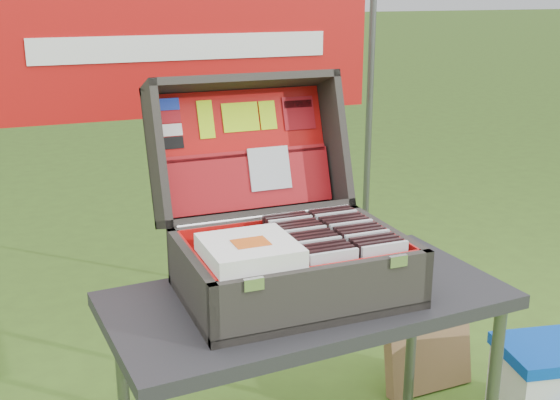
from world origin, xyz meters
name	(u,v)px	position (x,y,z in m)	size (l,w,h in m)	color
table_top	(308,300)	(0.04, -0.03, 0.68)	(1.12, 0.56, 0.04)	#27272A
table_leg_br	(411,344)	(0.54, 0.19, 0.33)	(0.04, 0.04, 0.66)	#59595B
suitcase	(286,195)	(0.01, 0.04, 0.98)	(0.61, 0.60, 0.55)	#413D39
suitcase_base_bottom	(294,291)	(0.01, -0.02, 0.71)	(0.61, 0.44, 0.02)	#413D39
suitcase_base_wall_front	(326,297)	(0.01, -0.23, 0.78)	(0.61, 0.02, 0.16)	#413D39
suitcase_base_wall_back	(268,243)	(0.01, 0.18, 0.78)	(0.61, 0.02, 0.16)	#413D39
suitcase_base_wall_left	(191,284)	(-0.29, -0.02, 0.78)	(0.02, 0.44, 0.16)	#413D39
suitcase_base_wall_right	(387,253)	(0.30, -0.02, 0.78)	(0.02, 0.44, 0.16)	#413D39
suitcase_liner_floor	(294,286)	(0.01, -0.02, 0.73)	(0.57, 0.39, 0.01)	red
suitcase_latch_left	(254,284)	(-0.19, -0.24, 0.85)	(0.05, 0.01, 0.03)	silver
suitcase_latch_right	(398,261)	(0.20, -0.24, 0.85)	(0.05, 0.01, 0.03)	silver
suitcase_hinge	(266,217)	(0.01, 0.19, 0.86)	(0.02, 0.02, 0.55)	silver
suitcase_lid_back	(242,150)	(0.01, 0.41, 1.02)	(0.61, 0.44, 0.02)	#413D39
suitcase_lid_rim_far	(241,82)	(0.01, 0.41, 1.24)	(0.61, 0.02, 0.16)	#413D39
suitcase_lid_rim_near	(257,213)	(0.01, 0.28, 0.85)	(0.61, 0.02, 0.16)	#413D39
suitcase_lid_rim_left	(156,156)	(-0.29, 0.34, 1.05)	(0.02, 0.44, 0.16)	#413D39
suitcase_lid_rim_right	(334,141)	(0.30, 0.34, 1.05)	(0.02, 0.44, 0.16)	#413D39
suitcase_lid_liner	(244,150)	(0.01, 0.39, 1.03)	(0.56, 0.39, 0.01)	red
suitcase_liner_wall_front	(324,290)	(0.01, -0.22, 0.79)	(0.57, 0.01, 0.14)	red
suitcase_liner_wall_back	(269,241)	(0.01, 0.17, 0.79)	(0.57, 0.01, 0.14)	red
suitcase_liner_wall_left	(196,278)	(-0.27, -0.02, 0.79)	(0.01, 0.39, 0.14)	red
suitcase_liner_wall_right	(382,250)	(0.29, -0.02, 0.79)	(0.01, 0.39, 0.14)	red
suitcase_lid_pocket	(249,181)	(0.01, 0.34, 0.94)	(0.55, 0.18, 0.03)	maroon
suitcase_pocket_edge	(247,154)	(0.01, 0.37, 1.02)	(0.54, 0.02, 0.02)	maroon
suitcase_pocket_cd	(269,168)	(0.07, 0.34, 0.97)	(0.14, 0.14, 0.01)	silver
lid_sticker_cc_a	(170,104)	(-0.22, 0.44, 1.18)	(0.06, 0.04, 0.00)	#1933B2
lid_sticker_cc_b	(171,117)	(-0.22, 0.43, 1.14)	(0.06, 0.04, 0.00)	#A11018
lid_sticker_cc_c	(173,130)	(-0.22, 0.41, 1.11)	(0.06, 0.04, 0.00)	white
lid_sticker_cc_d	(174,143)	(-0.22, 0.40, 1.07)	(0.06, 0.04, 0.00)	black
lid_card_neon_tall	(206,119)	(-0.11, 0.42, 1.13)	(0.05, 0.12, 0.00)	#B8F110
lid_card_neon_main	(241,117)	(0.01, 0.42, 1.13)	(0.12, 0.09, 0.00)	#B8F110
lid_card_neon_small	(268,115)	(0.10, 0.42, 1.13)	(0.05, 0.09, 0.00)	#B8F110
lid_sticker_band	(299,113)	(0.21, 0.42, 1.13)	(0.11, 0.11, 0.00)	#A11018
lid_sticker_band_bar	(298,104)	(0.21, 0.43, 1.16)	(0.10, 0.02, 0.00)	black
cd_left_0	(334,280)	(0.04, -0.19, 0.81)	(0.14, 0.01, 0.16)	silver
cd_left_1	(330,276)	(0.04, -0.17, 0.81)	(0.14, 0.01, 0.16)	black
cd_left_2	(326,273)	(0.04, -0.15, 0.81)	(0.14, 0.01, 0.16)	black
cd_left_3	(322,270)	(0.04, -0.12, 0.81)	(0.14, 0.01, 0.16)	black
cd_left_4	(318,266)	(0.04, -0.10, 0.81)	(0.14, 0.01, 0.16)	silver
cd_left_5	(314,263)	(0.04, -0.07, 0.81)	(0.14, 0.01, 0.16)	black
cd_left_6	(311,260)	(0.04, -0.05, 0.81)	(0.14, 0.01, 0.16)	black
cd_left_7	(307,257)	(0.04, -0.03, 0.81)	(0.14, 0.01, 0.16)	black
cd_left_8	(304,254)	(0.04, 0.00, 0.81)	(0.14, 0.01, 0.16)	silver
cd_left_9	(300,251)	(0.04, 0.02, 0.81)	(0.14, 0.01, 0.16)	black
cd_left_10	(297,249)	(0.04, 0.05, 0.81)	(0.14, 0.01, 0.16)	black
cd_left_11	(294,246)	(0.04, 0.07, 0.81)	(0.14, 0.01, 0.16)	black
cd_left_12	(290,243)	(0.04, 0.09, 0.81)	(0.14, 0.01, 0.16)	silver
cd_left_13	(287,241)	(0.04, 0.12, 0.81)	(0.14, 0.01, 0.16)	black
cd_left_14	(284,238)	(0.04, 0.14, 0.81)	(0.14, 0.01, 0.16)	black
cd_right_0	(384,271)	(0.19, -0.19, 0.81)	(0.14, 0.01, 0.16)	silver
cd_right_1	(379,268)	(0.19, -0.17, 0.81)	(0.14, 0.01, 0.16)	black
cd_right_2	(375,265)	(0.19, -0.15, 0.81)	(0.14, 0.01, 0.16)	black
cd_right_3	(371,262)	(0.19, -0.12, 0.81)	(0.14, 0.01, 0.16)	black
cd_right_4	(366,259)	(0.19, -0.10, 0.81)	(0.14, 0.01, 0.16)	silver
cd_right_5	(362,256)	(0.19, -0.07, 0.81)	(0.14, 0.01, 0.16)	black
cd_right_6	(358,253)	(0.19, -0.05, 0.81)	(0.14, 0.01, 0.16)	black
cd_right_7	(354,250)	(0.19, -0.03, 0.81)	(0.14, 0.01, 0.16)	black
cd_right_8	(350,247)	(0.19, 0.00, 0.81)	(0.14, 0.01, 0.16)	silver
cd_right_9	(347,245)	(0.19, 0.02, 0.81)	(0.14, 0.01, 0.16)	black
cd_right_10	(343,242)	(0.19, 0.05, 0.81)	(0.14, 0.01, 0.16)	black
cd_right_11	(339,239)	(0.19, 0.07, 0.81)	(0.14, 0.01, 0.16)	black
cd_right_12	(336,237)	(0.19, 0.09, 0.81)	(0.14, 0.01, 0.16)	silver
cd_right_13	(332,234)	(0.19, 0.12, 0.81)	(0.14, 0.01, 0.16)	black
cd_right_14	(329,232)	(0.19, 0.14, 0.81)	(0.14, 0.01, 0.16)	black
songbook_0	(250,257)	(-0.15, -0.11, 0.87)	(0.23, 0.23, 0.01)	white
songbook_1	(250,255)	(-0.15, -0.11, 0.87)	(0.23, 0.23, 0.01)	white
songbook_2	(250,254)	(-0.15, -0.11, 0.88)	(0.23, 0.23, 0.01)	white
songbook_3	(250,252)	(-0.15, -0.11, 0.88)	(0.23, 0.23, 0.01)	white
songbook_4	(250,250)	(-0.15, -0.11, 0.89)	(0.23, 0.23, 0.01)	white
songbook_5	(250,248)	(-0.15, -0.11, 0.89)	(0.23, 0.23, 0.01)	white
songbook_6	(249,246)	(-0.15, -0.11, 0.90)	(0.23, 0.23, 0.01)	white
songbook_7	(249,244)	(-0.15, -0.11, 0.90)	(0.23, 0.23, 0.01)	white
songbook_8	(249,243)	(-0.15, -0.11, 0.91)	(0.23, 0.23, 0.01)	white
songbook_graphic	(251,242)	(-0.15, -0.12, 0.91)	(0.09, 0.07, 0.00)	#D85919
cooler	(550,386)	(1.02, 0.00, 0.16)	(0.37, 0.28, 0.32)	white
cooler_body	(549,391)	(1.02, 0.00, 0.14)	(0.35, 0.26, 0.28)	white
cooler_lid	(554,351)	(1.02, 0.00, 0.30)	(0.37, 0.28, 0.04)	#0543BB
cardboard_box	(428,343)	(0.75, 0.39, 0.19)	(0.36, 0.06, 0.38)	#A37B52
banner_post_right	(368,141)	(0.85, 1.10, 0.85)	(0.03, 0.03, 1.70)	#59595B
banner	(185,47)	(0.00, 1.09, 1.30)	(1.60, 0.01, 0.55)	#AC0F0E
banner_text	(185,47)	(0.00, 1.08, 1.30)	(1.20, 0.00, 0.10)	white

